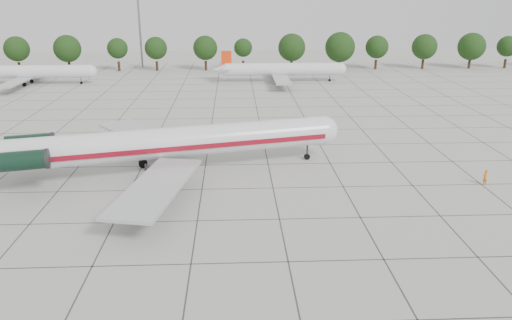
# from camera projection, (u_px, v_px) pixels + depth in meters

# --- Properties ---
(ground) EXTENTS (260.00, 260.00, 0.00)m
(ground) POSITION_uv_depth(u_px,v_px,m) (273.00, 188.00, 56.24)
(ground) COLOR #B1B1AA
(ground) RESTS_ON ground
(apron_joints) EXTENTS (170.00, 170.00, 0.02)m
(apron_joints) POSITION_uv_depth(u_px,v_px,m) (265.00, 148.00, 70.39)
(apron_joints) COLOR #383838
(apron_joints) RESTS_ON ground
(main_airliner) EXTENTS (46.37, 35.88, 11.01)m
(main_airliner) POSITION_uv_depth(u_px,v_px,m) (149.00, 144.00, 58.97)
(main_airliner) COLOR silver
(main_airliner) RESTS_ON ground
(ground_crew) EXTENTS (0.79, 0.71, 1.82)m
(ground_crew) POSITION_uv_depth(u_px,v_px,m) (485.00, 177.00, 56.97)
(ground_crew) COLOR orange
(ground_crew) RESTS_ON ground
(bg_airliner_b) EXTENTS (28.24, 27.20, 7.40)m
(bg_airliner_b) POSITION_uv_depth(u_px,v_px,m) (30.00, 72.00, 114.99)
(bg_airliner_b) COLOR silver
(bg_airliner_b) RESTS_ON ground
(bg_airliner_c) EXTENTS (28.24, 27.20, 7.40)m
(bg_airliner_c) POSITION_uv_depth(u_px,v_px,m) (282.00, 70.00, 118.31)
(bg_airliner_c) COLOR silver
(bg_airliner_c) RESTS_ON ground
(tree_line) EXTENTS (249.86, 8.44, 10.22)m
(tree_line) POSITION_uv_depth(u_px,v_px,m) (205.00, 48.00, 133.98)
(tree_line) COLOR #332114
(tree_line) RESTS_ON ground
(floodlight_mast) EXTENTS (1.60, 1.60, 25.45)m
(floodlight_mast) POSITION_uv_depth(u_px,v_px,m) (139.00, 15.00, 137.07)
(floodlight_mast) COLOR slate
(floodlight_mast) RESTS_ON ground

